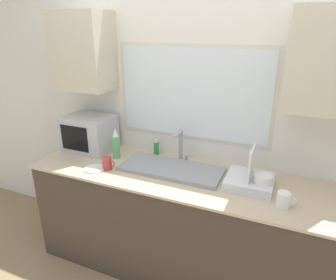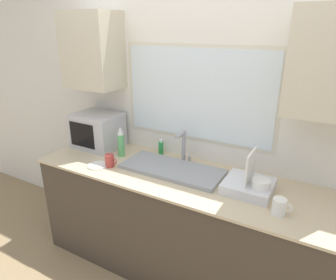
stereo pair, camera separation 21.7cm
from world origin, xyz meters
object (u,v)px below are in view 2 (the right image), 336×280
dish_rack (250,185)px  soap_bottle (161,148)px  faucet (183,144)px  spray_bottle (121,142)px  mug_near_sink (110,161)px  microwave (97,130)px

dish_rack → soap_bottle: 0.89m
faucet → soap_bottle: bearing=168.0°
faucet → spray_bottle: 0.55m
soap_bottle → mug_near_sink: size_ratio=1.30×
microwave → dish_rack: (1.46, -0.12, -0.11)m
spray_bottle → soap_bottle: bearing=35.0°
microwave → spray_bottle: 0.34m
microwave → spray_bottle: microwave is taller
soap_bottle → mug_near_sink: soap_bottle is taller
microwave → mug_near_sink: microwave is taller
faucet → mug_near_sink: faucet is taller
spray_bottle → mug_near_sink: (0.05, -0.22, -0.08)m
spray_bottle → mug_near_sink: spray_bottle is taller
soap_bottle → mug_near_sink: bearing=-119.3°
dish_rack → soap_bottle: (-0.85, 0.25, 0.01)m
spray_bottle → mug_near_sink: size_ratio=2.44×
faucet → dish_rack: bearing=-18.0°
microwave → soap_bottle: microwave is taller
spray_bottle → soap_bottle: spray_bottle is taller
spray_bottle → soap_bottle: 0.35m
mug_near_sink → faucet: bearing=37.1°
microwave → spray_bottle: size_ratio=1.60×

